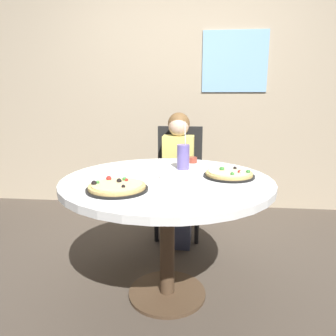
{
  "coord_description": "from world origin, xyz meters",
  "views": [
    {
      "loc": [
        0.19,
        -1.77,
        1.21
      ],
      "look_at": [
        0.0,
        0.05,
        0.8
      ],
      "focal_mm": 34.07,
      "sensor_mm": 36.0,
      "label": 1
    }
  ],
  "objects": [
    {
      "name": "wall_with_window",
      "position": [
        0.0,
        1.76,
        1.45
      ],
      "size": [
        5.2,
        0.14,
        2.9
      ],
      "color": "tan",
      "rests_on": "ground_plane"
    },
    {
      "name": "ground_plane",
      "position": [
        0.0,
        0.0,
        0.0
      ],
      "size": [
        8.0,
        8.0,
        0.0
      ],
      "primitive_type": "plane",
      "color": "#4C4238"
    },
    {
      "name": "dining_table",
      "position": [
        0.0,
        0.0,
        0.65
      ],
      "size": [
        1.21,
        1.21,
        0.75
      ],
      "color": "white",
      "rests_on": "ground_plane"
    },
    {
      "name": "pizza_cheese",
      "position": [
        0.36,
        0.07,
        0.77
      ],
      "size": [
        0.3,
        0.3,
        0.05
      ],
      "color": "black",
      "rests_on": "dining_table"
    },
    {
      "name": "plate_small",
      "position": [
        0.03,
        0.05,
        0.76
      ],
      "size": [
        0.18,
        0.18,
        0.01
      ],
      "primitive_type": "cylinder",
      "color": "white",
      "rests_on": "dining_table"
    },
    {
      "name": "pizza_veggie",
      "position": [
        -0.22,
        -0.26,
        0.77
      ],
      "size": [
        0.31,
        0.31,
        0.05
      ],
      "color": "black",
      "rests_on": "dining_table"
    },
    {
      "name": "sauce_bowl",
      "position": [
        0.13,
        0.46,
        0.77
      ],
      "size": [
        0.07,
        0.07,
        0.04
      ],
      "primitive_type": "cylinder",
      "color": "brown",
      "rests_on": "dining_table"
    },
    {
      "name": "chair_wooden",
      "position": [
        0.0,
        0.99,
        0.53
      ],
      "size": [
        0.4,
        0.4,
        0.95
      ],
      "color": "black",
      "rests_on": "ground_plane"
    },
    {
      "name": "diner_child",
      "position": [
        -0.0,
        0.81,
        0.48
      ],
      "size": [
        0.26,
        0.41,
        1.08
      ],
      "color": "#3F4766",
      "rests_on": "ground_plane"
    },
    {
      "name": "soda_cup",
      "position": [
        0.08,
        0.25,
        0.83
      ],
      "size": [
        0.08,
        0.08,
        0.31
      ],
      "color": "#6659A5",
      "rests_on": "dining_table"
    }
  ]
}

